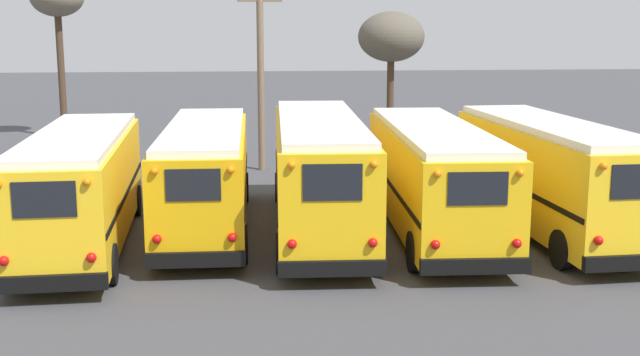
{
  "coord_description": "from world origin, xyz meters",
  "views": [
    {
      "loc": [
        -2.19,
        -22.41,
        5.94
      ],
      "look_at": [
        0.0,
        -0.2,
        1.63
      ],
      "focal_mm": 45.0,
      "sensor_mm": 36.0,
      "label": 1
    }
  ],
  "objects_px": {
    "school_bus_0": "(80,185)",
    "school_bus_1": "(206,173)",
    "utility_pole": "(261,71)",
    "bare_tree_1": "(391,38)",
    "school_bus_3": "(433,174)",
    "bare_tree_0": "(57,1)",
    "school_bus_2": "(319,170)",
    "school_bus_4": "(549,173)"
  },
  "relations": [
    {
      "from": "bare_tree_0",
      "to": "school_bus_1",
      "type": "bearing_deg",
      "value": -67.65
    },
    {
      "from": "school_bus_4",
      "to": "utility_pole",
      "type": "bearing_deg",
      "value": 125.87
    },
    {
      "from": "school_bus_2",
      "to": "bare_tree_0",
      "type": "distance_m",
      "value": 24.21
    },
    {
      "from": "school_bus_2",
      "to": "utility_pole",
      "type": "bearing_deg",
      "value": 97.73
    },
    {
      "from": "school_bus_0",
      "to": "bare_tree_0",
      "type": "distance_m",
      "value": 22.8
    },
    {
      "from": "school_bus_2",
      "to": "school_bus_0",
      "type": "bearing_deg",
      "value": -171.74
    },
    {
      "from": "school_bus_4",
      "to": "utility_pole",
      "type": "xyz_separation_m",
      "value": [
        -7.9,
        10.92,
        2.31
      ]
    },
    {
      "from": "school_bus_0",
      "to": "bare_tree_0",
      "type": "relative_size",
      "value": 1.17
    },
    {
      "from": "school_bus_0",
      "to": "school_bus_4",
      "type": "height_order",
      "value": "school_bus_4"
    },
    {
      "from": "bare_tree_1",
      "to": "utility_pole",
      "type": "bearing_deg",
      "value": -160.73
    },
    {
      "from": "utility_pole",
      "to": "school_bus_2",
      "type": "bearing_deg",
      "value": -82.27
    },
    {
      "from": "school_bus_1",
      "to": "school_bus_4",
      "type": "distance_m",
      "value": 9.87
    },
    {
      "from": "utility_pole",
      "to": "school_bus_1",
      "type": "bearing_deg",
      "value": -101.11
    },
    {
      "from": "school_bus_0",
      "to": "school_bus_3",
      "type": "relative_size",
      "value": 0.93
    },
    {
      "from": "school_bus_3",
      "to": "utility_pole",
      "type": "relative_size",
      "value": 1.35
    },
    {
      "from": "school_bus_3",
      "to": "school_bus_4",
      "type": "relative_size",
      "value": 1.08
    },
    {
      "from": "school_bus_1",
      "to": "school_bus_2",
      "type": "xyz_separation_m",
      "value": [
        3.26,
        -0.62,
        0.13
      ]
    },
    {
      "from": "bare_tree_0",
      "to": "school_bus_2",
      "type": "bearing_deg",
      "value": -60.91
    },
    {
      "from": "school_bus_3",
      "to": "bare_tree_1",
      "type": "height_order",
      "value": "bare_tree_1"
    },
    {
      "from": "school_bus_0",
      "to": "school_bus_2",
      "type": "height_order",
      "value": "school_bus_2"
    },
    {
      "from": "school_bus_2",
      "to": "school_bus_3",
      "type": "xyz_separation_m",
      "value": [
        3.26,
        -0.31,
        -0.11
      ]
    },
    {
      "from": "school_bus_3",
      "to": "utility_pole",
      "type": "bearing_deg",
      "value": 113.87
    },
    {
      "from": "school_bus_0",
      "to": "utility_pole",
      "type": "relative_size",
      "value": 1.25
    },
    {
      "from": "school_bus_0",
      "to": "school_bus_2",
      "type": "xyz_separation_m",
      "value": [
        6.51,
        0.95,
        0.11
      ]
    },
    {
      "from": "school_bus_0",
      "to": "school_bus_1",
      "type": "height_order",
      "value": "school_bus_0"
    },
    {
      "from": "utility_pole",
      "to": "bare_tree_1",
      "type": "bearing_deg",
      "value": 19.27
    },
    {
      "from": "school_bus_3",
      "to": "bare_tree_1",
      "type": "bearing_deg",
      "value": 85.14
    },
    {
      "from": "school_bus_3",
      "to": "bare_tree_0",
      "type": "relative_size",
      "value": 1.26
    },
    {
      "from": "school_bus_0",
      "to": "school_bus_2",
      "type": "relative_size",
      "value": 0.9
    },
    {
      "from": "school_bus_3",
      "to": "school_bus_4",
      "type": "height_order",
      "value": "school_bus_4"
    },
    {
      "from": "school_bus_3",
      "to": "utility_pole",
      "type": "distance_m",
      "value": 11.7
    },
    {
      "from": "school_bus_0",
      "to": "bare_tree_0",
      "type": "height_order",
      "value": "bare_tree_0"
    },
    {
      "from": "school_bus_3",
      "to": "school_bus_4",
      "type": "xyz_separation_m",
      "value": [
        3.26,
        -0.44,
        0.06
      ]
    },
    {
      "from": "school_bus_2",
      "to": "utility_pole",
      "type": "distance_m",
      "value": 10.51
    },
    {
      "from": "utility_pole",
      "to": "school_bus_0",
      "type": "bearing_deg",
      "value": -114.77
    },
    {
      "from": "school_bus_1",
      "to": "bare_tree_0",
      "type": "distance_m",
      "value": 22.31
    },
    {
      "from": "school_bus_2",
      "to": "bare_tree_1",
      "type": "distance_m",
      "value": 13.38
    },
    {
      "from": "bare_tree_0",
      "to": "bare_tree_1",
      "type": "xyz_separation_m",
      "value": [
        15.8,
        -8.47,
        -1.79
      ]
    },
    {
      "from": "school_bus_4",
      "to": "bare_tree_0",
      "type": "relative_size",
      "value": 1.17
    },
    {
      "from": "bare_tree_1",
      "to": "school_bus_3",
      "type": "bearing_deg",
      "value": -94.86
    },
    {
      "from": "school_bus_1",
      "to": "utility_pole",
      "type": "height_order",
      "value": "utility_pole"
    },
    {
      "from": "school_bus_0",
      "to": "utility_pole",
      "type": "bearing_deg",
      "value": 65.23
    }
  ]
}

